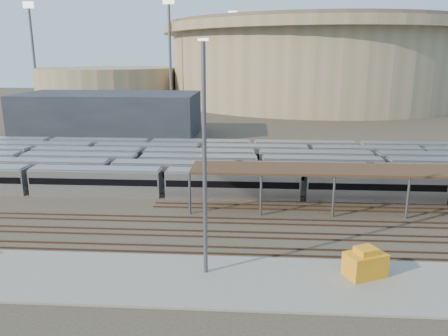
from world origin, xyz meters
TOP-DOWN VIEW (x-y plane):
  - ground at (0.00, 0.00)m, footprint 420.00×420.00m
  - apron at (-5.00, -15.00)m, footprint 50.00×9.00m
  - subway_trains at (2.26, 18.50)m, footprint 123.77×23.90m
  - inspection_shed at (22.00, 4.00)m, footprint 60.30×6.00m
  - empty_tracks at (0.00, -5.00)m, footprint 170.00×9.62m
  - stadium at (25.00, 140.00)m, footprint 124.00×124.00m
  - secondary_arena at (-60.00, 130.00)m, footprint 56.00×56.00m
  - service_building at (-35.00, 55.00)m, footprint 42.00×20.00m
  - floodlight_0 at (-30.00, 110.00)m, footprint 4.00×1.00m
  - floodlight_1 at (-85.00, 120.00)m, footprint 4.00×1.00m
  - floodlight_3 at (-10.00, 160.00)m, footprint 4.00×1.00m
  - yard_light_pole at (-4.51, -13.71)m, footprint 0.82×0.36m
  - yellow_equipment at (9.26, -13.52)m, footprint 3.91×3.27m

SIDE VIEW (x-z plane):
  - ground at x=0.00m, z-range 0.00..0.00m
  - empty_tracks at x=0.00m, z-range 0.00..0.18m
  - apron at x=-5.00m, z-range 0.00..0.20m
  - yellow_equipment at x=9.26m, z-range 0.20..2.29m
  - subway_trains at x=2.26m, z-range 0.00..3.60m
  - inspection_shed at x=22.00m, z-range 2.33..7.63m
  - service_building at x=-35.00m, z-range 0.00..10.00m
  - secondary_arena at x=-60.00m, z-range 0.00..14.00m
  - yard_light_pole at x=-4.51m, z-range 0.28..20.06m
  - stadium at x=25.00m, z-range 0.22..32.72m
  - floodlight_0 at x=-30.00m, z-range 1.45..39.85m
  - floodlight_1 at x=-85.00m, z-range 1.45..39.85m
  - floodlight_3 at x=-10.00m, z-range 1.45..39.85m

